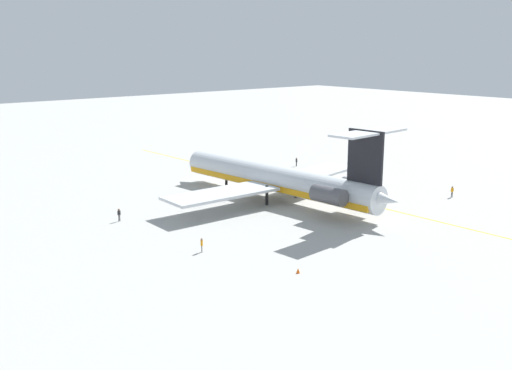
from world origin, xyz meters
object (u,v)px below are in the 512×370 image
at_px(ground_crew_near_nose, 119,213).
at_px(safety_cone_nose, 298,271).
at_px(ground_crew_portside, 296,161).
at_px(ground_crew_starboard, 202,243).
at_px(main_jetliner, 282,179).
at_px(ground_crew_near_tail, 452,190).

height_order(ground_crew_near_nose, safety_cone_nose, ground_crew_near_nose).
height_order(ground_crew_portside, ground_crew_starboard, ground_crew_portside).
bearing_deg(ground_crew_starboard, main_jetliner, -120.22).
bearing_deg(safety_cone_nose, ground_crew_portside, -43.41).
height_order(ground_crew_near_tail, ground_crew_portside, ground_crew_near_tail).
xyz_separation_m(ground_crew_portside, safety_cone_nose, (-41.70, 39.45, -0.85)).
relative_size(ground_crew_portside, ground_crew_starboard, 1.05).
distance_m(ground_crew_near_tail, ground_crew_portside, 33.96).
height_order(ground_crew_near_nose, ground_crew_starboard, ground_crew_near_nose).
bearing_deg(ground_crew_near_tail, ground_crew_near_nose, 133.50).
bearing_deg(safety_cone_nose, ground_crew_starboard, 18.79).
distance_m(ground_crew_near_tail, ground_crew_starboard, 45.39).
xyz_separation_m(main_jetliner, ground_crew_near_tail, (-15.49, -22.44, -2.31)).
distance_m(ground_crew_portside, safety_cone_nose, 57.41).
height_order(ground_crew_starboard, safety_cone_nose, ground_crew_starboard).
bearing_deg(ground_crew_near_tail, ground_crew_portside, 71.22).
bearing_deg(ground_crew_portside, main_jetliner, -142.41).
bearing_deg(safety_cone_nose, ground_crew_near_tail, -79.28).
distance_m(main_jetliner, ground_crew_portside, 27.84).
distance_m(ground_crew_near_nose, ground_crew_near_tail, 51.52).
distance_m(ground_crew_near_tail, safety_cone_nose, 41.89).
height_order(main_jetliner, ground_crew_near_nose, main_jetliner).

